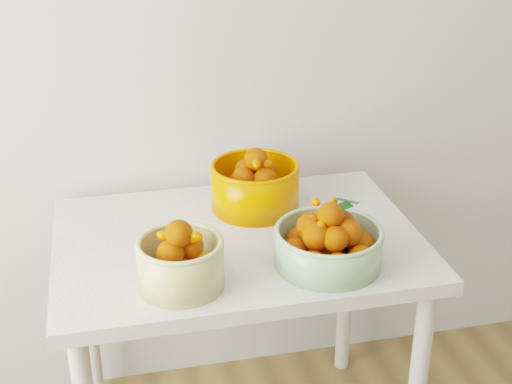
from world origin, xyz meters
TOP-DOWN VIEW (x-y plane):
  - table at (-0.24, 1.60)m, footprint 1.00×0.70m
  - bowl_cream at (-0.42, 1.39)m, footprint 0.28×0.28m
  - bowl_green at (-0.04, 1.41)m, footprint 0.30×0.30m
  - bowl_orange at (-0.16, 1.77)m, footprint 0.26×0.26m

SIDE VIEW (x-z plane):
  - table at x=-0.24m, z-range 0.28..1.03m
  - bowl_green at x=-0.04m, z-range 0.72..0.90m
  - bowl_cream at x=-0.42m, z-range 0.73..0.91m
  - bowl_orange at x=-0.16m, z-range 0.73..0.92m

